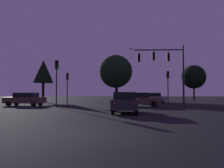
% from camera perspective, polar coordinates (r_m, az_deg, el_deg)
% --- Properties ---
extents(ground_plane, '(168.00, 168.00, 0.00)m').
position_cam_1_polar(ground_plane, '(32.23, 2.47, -5.04)').
color(ground_plane, black).
rests_on(ground_plane, ground).
extents(traffic_signal_mast_arm, '(6.05, 0.54, 6.76)m').
position_cam_1_polar(traffic_signal_mast_arm, '(24.73, 13.92, 5.31)').
color(traffic_signal_mast_arm, '#232326').
rests_on(traffic_signal_mast_arm, ground).
extents(traffic_light_corner_left, '(0.33, 0.37, 4.86)m').
position_cam_1_polar(traffic_light_corner_left, '(23.24, -14.34, 2.50)').
color(traffic_light_corner_left, '#232326').
rests_on(traffic_light_corner_left, ground).
extents(traffic_light_corner_right, '(0.36, 0.39, 4.23)m').
position_cam_1_polar(traffic_light_corner_right, '(28.04, 14.44, 0.79)').
color(traffic_light_corner_right, '#232326').
rests_on(traffic_light_corner_right, ground).
extents(traffic_light_median, '(0.34, 0.38, 4.10)m').
position_cam_1_polar(traffic_light_median, '(28.59, -11.63, 0.54)').
color(traffic_light_median, '#232326').
rests_on(traffic_light_median, ground).
extents(car_nearside_lane, '(1.79, 4.22, 1.52)m').
position_cam_1_polar(car_nearside_lane, '(15.90, 3.42, -4.75)').
color(car_nearside_lane, '#232328').
rests_on(car_nearside_lane, ground).
extents(car_crossing_left, '(4.61, 2.12, 1.52)m').
position_cam_1_polar(car_crossing_left, '(23.72, 7.17, -4.00)').
color(car_crossing_left, '#473828').
rests_on(car_crossing_left, ground).
extents(car_crossing_right, '(4.56, 1.97, 1.52)m').
position_cam_1_polar(car_crossing_right, '(26.90, -21.81, -3.66)').
color(car_crossing_right, '#473828').
rests_on(car_crossing_right, ground).
extents(car_far_lane, '(4.81, 3.07, 1.52)m').
position_cam_1_polar(car_far_lane, '(31.40, 9.94, -3.62)').
color(car_far_lane, gray).
rests_on(car_far_lane, ground).
extents(tree_behind_sign, '(4.65, 4.65, 8.41)m').
position_cam_1_polar(tree_behind_sign, '(46.94, 1.30, 3.14)').
color(tree_behind_sign, black).
rests_on(tree_behind_sign, ground).
extents(tree_left_far, '(3.29, 3.29, 7.04)m').
position_cam_1_polar(tree_left_far, '(38.07, -17.55, 3.13)').
color(tree_left_far, black).
rests_on(tree_left_far, ground).
extents(tree_center_horizon, '(5.05, 5.05, 7.51)m').
position_cam_1_polar(tree_center_horizon, '(49.56, 20.64, 1.76)').
color(tree_center_horizon, black).
rests_on(tree_center_horizon, ground).
extents(tree_right_cluster, '(5.66, 5.66, 8.05)m').
position_cam_1_polar(tree_right_cluster, '(37.34, 1.00, 3.31)').
color(tree_right_cluster, black).
rests_on(tree_right_cluster, ground).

